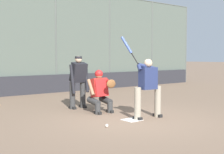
# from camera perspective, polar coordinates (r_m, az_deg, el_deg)

# --- Properties ---
(ground_plane) EXTENTS (160.00, 160.00, 0.00)m
(ground_plane) POSITION_cam_1_polar(r_m,az_deg,el_deg) (8.07, 3.64, -7.87)
(ground_plane) COLOR #7A604C
(home_plate_marker) EXTENTS (0.43, 0.43, 0.01)m
(home_plate_marker) POSITION_cam_1_polar(r_m,az_deg,el_deg) (8.07, 3.64, -7.82)
(home_plate_marker) COLOR white
(home_plate_marker) RESTS_ON ground_plane
(backstop_fence) EXTENTS (21.82, 0.08, 4.80)m
(backstop_fence) POSITION_cam_1_polar(r_m,az_deg,el_deg) (13.84, -15.94, 7.19)
(backstop_fence) COLOR #515651
(backstop_fence) RESTS_ON ground_plane
(padding_wall) EXTENTS (21.31, 0.18, 0.81)m
(padding_wall) POSITION_cam_1_polar(r_m,az_deg,el_deg) (13.78, -15.63, -1.48)
(padding_wall) COLOR #28282D
(padding_wall) RESTS_ON ground_plane
(bleachers_beyond) EXTENTS (15.22, 1.95, 1.16)m
(bleachers_beyond) POSITION_cam_1_polar(r_m,az_deg,el_deg) (16.69, -11.98, -0.60)
(bleachers_beyond) COLOR slate
(bleachers_beyond) RESTS_ON ground_plane
(batter_at_plate) EXTENTS (0.99, 0.66, 2.15)m
(batter_at_plate) POSITION_cam_1_polar(r_m,az_deg,el_deg) (8.21, 6.52, -1.68)
(batter_at_plate) COLOR gray
(batter_at_plate) RESTS_ON ground_plane
(catcher_behind_plate) EXTENTS (0.66, 0.77, 1.24)m
(catcher_behind_plate) POSITION_cam_1_polar(r_m,az_deg,el_deg) (9.02, -2.13, -2.49)
(catcher_behind_plate) COLOR #333333
(catcher_behind_plate) RESTS_ON ground_plane
(umpire_home) EXTENTS (0.67, 0.40, 1.64)m
(umpire_home) POSITION_cam_1_polar(r_m,az_deg,el_deg) (9.77, -6.18, -0.64)
(umpire_home) COLOR #333333
(umpire_home) RESTS_ON ground_plane
(baseball_loose) EXTENTS (0.07, 0.07, 0.07)m
(baseball_loose) POSITION_cam_1_polar(r_m,az_deg,el_deg) (7.26, -0.96, -8.88)
(baseball_loose) COLOR white
(baseball_loose) RESTS_ON ground_plane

